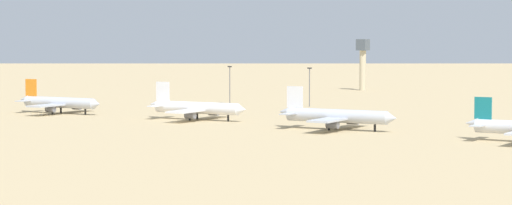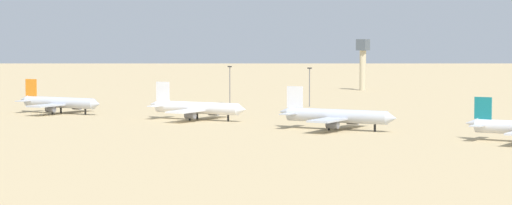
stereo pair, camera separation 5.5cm
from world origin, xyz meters
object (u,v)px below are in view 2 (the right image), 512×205
Objects in this scene: light_pole_west at (230,82)px; parked_jet_orange_3 at (59,103)px; control_tower at (363,59)px; light_pole_mid at (310,84)px; parked_jet_white_5 at (336,116)px; parked_jet_white_4 at (196,108)px.

parked_jet_orange_3 is at bearing -104.21° from light_pole_west.
control_tower is at bearing 91.47° from light_pole_west.
light_pole_mid is at bearing -71.59° from control_tower.
light_pole_west is at bearing 135.03° from parked_jet_white_5.
parked_jet_orange_3 is 0.96× the size of parked_jet_white_5.
light_pole_west reaches higher than parked_jet_white_5.
light_pole_mid is (-2.07, 74.57, 4.76)m from parked_jet_white_4.
parked_jet_white_5 reaches higher than parked_jet_white_4.
light_pole_west reaches higher than light_pole_mid.
control_tower is at bearing 96.97° from parked_jet_white_4.
control_tower reaches higher than parked_jet_orange_3.
light_pole_mid is at bearing 120.19° from parked_jet_white_5.
light_pole_mid is at bearing 51.20° from parked_jet_orange_3.
light_pole_mid reaches higher than parked_jet_white_4.
light_pole_west is 1.00× the size of light_pole_mid.
parked_jet_white_5 is at bearing -4.41° from parked_jet_orange_3.
light_pole_west is at bearing 112.58° from parked_jet_white_4.
light_pole_west is at bearing -174.67° from light_pole_mid.
parked_jet_white_4 is at bearing -77.99° from control_tower.
control_tower is at bearing 110.75° from parked_jet_white_5.
parked_jet_white_4 is 194.15m from control_tower.
control_tower reaches higher than light_pole_mid.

